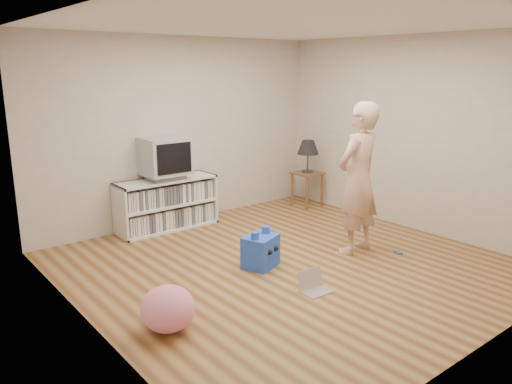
{
  "coord_description": "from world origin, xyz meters",
  "views": [
    {
      "loc": [
        -3.59,
        -3.91,
        2.16
      ],
      "look_at": [
        -0.13,
        0.4,
        0.79
      ],
      "focal_mm": 35.0,
      "sensor_mm": 36.0,
      "label": 1
    }
  ],
  "objects": [
    {
      "name": "plush_blue",
      "position": [
        -0.27,
        0.14,
        0.19
      ],
      "size": [
        0.46,
        0.42,
        0.44
      ],
      "rotation": [
        0.0,
        0.0,
        0.37
      ],
      "color": "blue",
      "rests_on": "ground"
    },
    {
      "name": "crt_tv",
      "position": [
        -0.41,
        2.02,
        1.02
      ],
      "size": [
        0.6,
        0.53,
        0.5
      ],
      "color": "#A4A4A9",
      "rests_on": "dvd_deck"
    },
    {
      "name": "walls",
      "position": [
        0.0,
        0.0,
        1.3
      ],
      "size": [
        4.52,
        4.52,
        2.6
      ],
      "color": "#BDB3A6",
      "rests_on": "ground"
    },
    {
      "name": "table_lamp",
      "position": [
        1.93,
        1.65,
        0.94
      ],
      "size": [
        0.34,
        0.34,
        0.52
      ],
      "color": "#333333",
      "rests_on": "side_table"
    },
    {
      "name": "playing_cards",
      "position": [
        1.28,
        -0.58,
        0.01
      ],
      "size": [
        0.09,
        0.11,
        0.02
      ],
      "primitive_type": "cube",
      "rotation": [
        0.0,
        0.0,
        -0.38
      ],
      "color": "#415BAE",
      "rests_on": "ground"
    },
    {
      "name": "ceiling",
      "position": [
        0.0,
        0.0,
        2.6
      ],
      "size": [
        4.5,
        4.5,
        0.01
      ],
      "primitive_type": "cube",
      "color": "white",
      "rests_on": "walls"
    },
    {
      "name": "side_table",
      "position": [
        1.93,
        1.65,
        0.42
      ],
      "size": [
        0.42,
        0.42,
        0.55
      ],
      "color": "brown",
      "rests_on": "ground"
    },
    {
      "name": "person",
      "position": [
        0.92,
        -0.2,
        0.9
      ],
      "size": [
        0.71,
        0.51,
        1.8
      ],
      "primitive_type": "imported",
      "rotation": [
        0.0,
        0.0,
        3.27
      ],
      "color": "#DDAE96",
      "rests_on": "ground"
    },
    {
      "name": "laptop",
      "position": [
        -0.26,
        -0.68,
        0.06
      ],
      "size": [
        0.31,
        0.25,
        0.21
      ],
      "rotation": [
        0.0,
        0.0,
        -0.06
      ],
      "color": "silver",
      "rests_on": "ground"
    },
    {
      "name": "plush_pink",
      "position": [
        -1.77,
        -0.46,
        0.2
      ],
      "size": [
        0.53,
        0.53,
        0.39
      ],
      "primitive_type": "ellipsoid",
      "rotation": [
        0.0,
        0.0,
        0.15
      ],
      "color": "pink",
      "rests_on": "ground"
    },
    {
      "name": "ground",
      "position": [
        0.0,
        0.0,
        0.0
      ],
      "size": [
        4.5,
        4.5,
        0.0
      ],
      "primitive_type": "plane",
      "color": "brown",
      "rests_on": "ground"
    },
    {
      "name": "media_unit",
      "position": [
        -0.41,
        2.04,
        0.35
      ],
      "size": [
        1.4,
        0.45,
        0.7
      ],
      "color": "white",
      "rests_on": "ground"
    },
    {
      "name": "dvd_deck",
      "position": [
        -0.41,
        2.02,
        0.73
      ],
      "size": [
        0.45,
        0.35,
        0.07
      ],
      "primitive_type": "cube",
      "color": "gray",
      "rests_on": "media_unit"
    }
  ]
}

